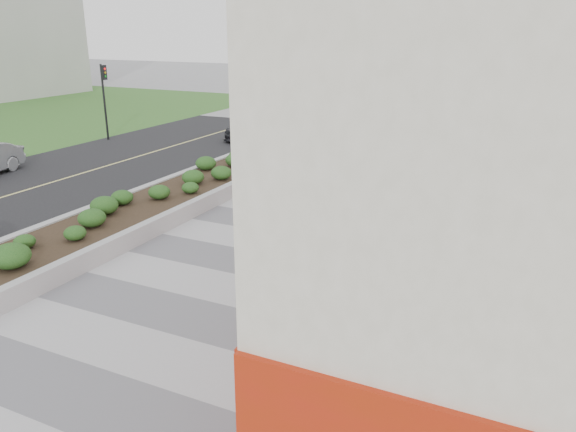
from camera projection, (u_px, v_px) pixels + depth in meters
name	position (u px, v px, depth m)	size (l,w,h in m)	color
ground	(143.00, 359.00, 10.94)	(160.00, 160.00, 0.00)	gray
walkway	(225.00, 296.00, 13.50)	(8.00, 36.00, 0.01)	#A8A8AD
building	(572.00, 116.00, 14.47)	(6.04, 24.08, 8.00)	beige
planter	(148.00, 205.00, 19.04)	(3.00, 18.00, 0.90)	#9E9EA0
street	(16.00, 193.00, 21.84)	(10.00, 40.00, 0.00)	black
traffic_signal_near	(253.00, 98.00, 27.96)	(0.33, 0.28, 4.20)	black
traffic_signal_far	(104.00, 91.00, 31.31)	(0.33, 0.28, 4.20)	black
manhole_cover	(243.00, 300.00, 13.30)	(0.44, 0.44, 0.01)	#595654
skateboarder	(383.00, 184.00, 20.10)	(0.53, 0.75, 1.59)	beige
car_dark	(259.00, 126.00, 32.40)	(1.96, 4.83, 1.40)	black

